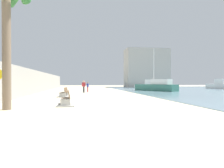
# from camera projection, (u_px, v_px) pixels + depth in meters

# --- Properties ---
(ground_plane) EXTENTS (120.00, 120.00, 0.00)m
(ground_plane) POSITION_uv_depth(u_px,v_px,m) (91.00, 93.00, 27.58)
(ground_plane) COLOR beige
(seawall) EXTENTS (0.80, 64.00, 3.06)m
(seawall) POSITION_uv_depth(u_px,v_px,m) (33.00, 82.00, 26.40)
(seawall) COLOR #ADAAA3
(seawall) RESTS_ON ground
(palm_tree) EXTENTS (2.71, 2.81, 7.54)m
(palm_tree) POSITION_uv_depth(u_px,v_px,m) (7.00, 8.00, 11.38)
(palm_tree) COLOR #7A6651
(palm_tree) RESTS_ON ground
(bench_near) EXTENTS (1.21, 2.15, 0.98)m
(bench_near) POSITION_uv_depth(u_px,v_px,m) (66.00, 102.00, 13.55)
(bench_near) COLOR #ADAAA3
(bench_near) RESTS_ON ground
(bench_far) EXTENTS (1.32, 2.20, 0.98)m
(bench_far) POSITION_uv_depth(u_px,v_px,m) (64.00, 95.00, 21.26)
(bench_far) COLOR #ADAAA3
(bench_far) RESTS_ON ground
(person_walking) EXTENTS (0.52, 0.24, 1.73)m
(person_walking) POSITION_uv_depth(u_px,v_px,m) (84.00, 86.00, 29.04)
(person_walking) COLOR #333338
(person_walking) RESTS_ON ground
(person_standing) EXTENTS (0.31, 0.48, 1.53)m
(person_standing) POSITION_uv_depth(u_px,v_px,m) (88.00, 86.00, 30.71)
(person_standing) COLOR #B22D33
(person_standing) RESTS_ON ground
(boat_mid_bay) EXTENTS (5.71, 7.52, 7.17)m
(boat_mid_bay) POSITION_uv_depth(u_px,v_px,m) (157.00, 86.00, 34.03)
(boat_mid_bay) COLOR #337060
(boat_mid_bay) RESTS_ON water_bay
(boat_nearest) EXTENTS (4.86, 7.67, 2.02)m
(boat_nearest) POSITION_uv_depth(u_px,v_px,m) (150.00, 85.00, 44.89)
(boat_nearest) COLOR white
(boat_nearest) RESTS_ON water_bay
(boat_far_right) EXTENTS (2.06, 5.89, 2.15)m
(boat_far_right) POSITION_uv_depth(u_px,v_px,m) (218.00, 85.00, 43.60)
(boat_far_right) COLOR white
(boat_far_right) RESTS_ON water_bay
(harbor_building) EXTENTS (12.00, 6.00, 10.80)m
(harbor_building) POSITION_uv_depth(u_px,v_px,m) (146.00, 68.00, 57.86)
(harbor_building) COLOR #ADAAA3
(harbor_building) RESTS_ON ground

